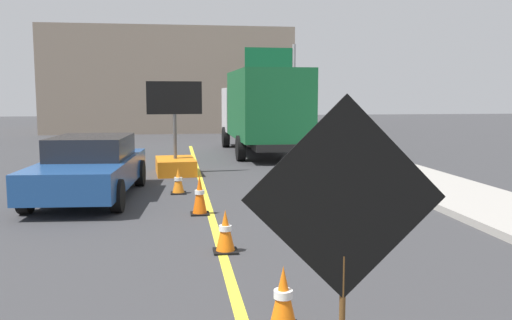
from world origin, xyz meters
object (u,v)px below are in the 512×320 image
object	(u,v)px
arrow_board_trailer	(175,157)
traffic_cone_curbside	(178,181)
highway_guide_sign	(280,74)
traffic_cone_mid_lane	(225,231)
box_truck	(263,109)
roadwork_sign	(344,204)
traffic_cone_far_lane	(200,195)
traffic_cone_near_sign	(283,299)
pickup_car	(90,167)

from	to	relation	value
arrow_board_trailer	traffic_cone_curbside	distance (m)	3.30
highway_guide_sign	traffic_cone_curbside	distance (m)	17.61
arrow_board_trailer	traffic_cone_mid_lane	world-z (taller)	arrow_board_trailer
traffic_cone_curbside	box_truck	bearing A→B (deg)	68.05
box_truck	traffic_cone_mid_lane	bearing A→B (deg)	-101.41
roadwork_sign	arrow_board_trailer	xyz separation A→B (m)	(-1.33, 12.03, -0.99)
traffic_cone_far_lane	traffic_cone_curbside	xyz separation A→B (m)	(-0.40, 2.33, -0.08)
arrow_board_trailer	highway_guide_sign	xyz separation A→B (m)	(5.63, 13.12, 2.94)
box_truck	traffic_cone_far_lane	distance (m)	11.07
roadwork_sign	highway_guide_sign	bearing A→B (deg)	80.29
traffic_cone_curbside	traffic_cone_near_sign	bearing A→B (deg)	-82.78
box_truck	traffic_cone_near_sign	world-z (taller)	box_truck
pickup_car	traffic_cone_curbside	bearing A→B (deg)	5.79
box_truck	highway_guide_sign	size ratio (longest dim) A/B	1.59
traffic_cone_near_sign	traffic_cone_curbside	xyz separation A→B (m)	(-0.98, 7.74, -0.03)
roadwork_sign	box_truck	bearing A→B (deg)	83.08
highway_guide_sign	traffic_cone_near_sign	distance (m)	24.78
traffic_cone_mid_lane	traffic_cone_far_lane	bearing A→B (deg)	95.71
arrow_board_trailer	box_truck	size ratio (longest dim) A/B	0.34
box_truck	pickup_car	bearing A→B (deg)	-122.04
traffic_cone_mid_lane	traffic_cone_curbside	xyz separation A→B (m)	(-0.66, 4.95, -0.02)
highway_guide_sign	traffic_cone_curbside	bearing A→B (deg)	-108.74
box_truck	traffic_cone_curbside	world-z (taller)	box_truck
traffic_cone_mid_lane	pickup_car	bearing A→B (deg)	118.90
highway_guide_sign	traffic_cone_mid_lane	distance (m)	22.14
highway_guide_sign	traffic_cone_near_sign	size ratio (longest dim) A/B	7.60
box_truck	pickup_car	world-z (taller)	box_truck
box_truck	traffic_cone_mid_lane	world-z (taller)	box_truck
pickup_car	traffic_cone_far_lane	distance (m)	3.20
box_truck	traffic_cone_near_sign	distance (m)	16.23
box_truck	traffic_cone_far_lane	xyz separation A→B (m)	(-2.93, -10.59, -1.37)
traffic_cone_near_sign	traffic_cone_curbside	size ratio (longest dim) A/B	1.08
highway_guide_sign	arrow_board_trailer	bearing A→B (deg)	-113.23
traffic_cone_mid_lane	arrow_board_trailer	bearing A→B (deg)	95.03
traffic_cone_near_sign	traffic_cone_far_lane	world-z (taller)	traffic_cone_far_lane
traffic_cone_curbside	arrow_board_trailer	bearing A→B (deg)	91.09
traffic_cone_near_sign	traffic_cone_mid_lane	bearing A→B (deg)	96.52
traffic_cone_near_sign	traffic_cone_mid_lane	world-z (taller)	traffic_cone_near_sign
pickup_car	traffic_cone_far_lane	xyz separation A→B (m)	(2.36, -2.13, -0.31)
traffic_cone_mid_lane	traffic_cone_far_lane	size ratio (longest dim) A/B	0.82
traffic_cone_mid_lane	box_truck	bearing A→B (deg)	78.59
roadwork_sign	highway_guide_sign	world-z (taller)	highway_guide_sign
traffic_cone_mid_lane	roadwork_sign	bearing A→B (deg)	-80.95
highway_guide_sign	traffic_cone_far_lane	distance (m)	19.68
traffic_cone_mid_lane	traffic_cone_curbside	world-z (taller)	traffic_cone_mid_lane
roadwork_sign	traffic_cone_curbside	xyz separation A→B (m)	(-1.27, 8.74, -1.17)
roadwork_sign	traffic_cone_far_lane	distance (m)	6.56
pickup_car	traffic_cone_near_sign	distance (m)	8.10
arrow_board_trailer	traffic_cone_far_lane	size ratio (longest dim) A/B	3.47
arrow_board_trailer	box_truck	xyz separation A→B (m)	(3.39, 4.97, 1.27)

